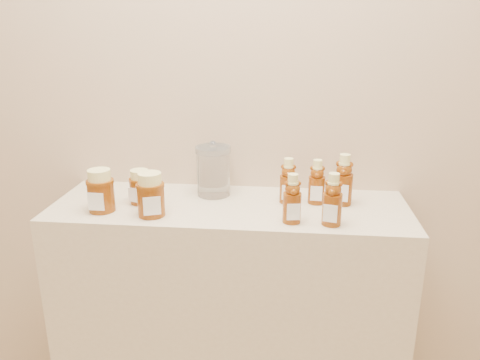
# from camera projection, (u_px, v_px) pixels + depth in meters

# --- Properties ---
(wall_back) EXTENTS (3.50, 0.02, 2.70)m
(wall_back) POSITION_uv_depth(u_px,v_px,m) (236.00, 64.00, 1.63)
(wall_back) COLOR tan
(wall_back) RESTS_ON ground
(display_table) EXTENTS (1.20, 0.40, 0.90)m
(display_table) POSITION_uv_depth(u_px,v_px,m) (230.00, 319.00, 1.72)
(display_table) COLOR #C1B08D
(display_table) RESTS_ON ground
(bear_bottle_back_left) EXTENTS (0.06, 0.06, 0.18)m
(bear_bottle_back_left) POSITION_uv_depth(u_px,v_px,m) (288.00, 178.00, 1.58)
(bear_bottle_back_left) COLOR #612807
(bear_bottle_back_left) RESTS_ON display_table
(bear_bottle_back_mid) EXTENTS (0.06, 0.06, 0.17)m
(bear_bottle_back_mid) POSITION_uv_depth(u_px,v_px,m) (317.00, 179.00, 1.57)
(bear_bottle_back_mid) COLOR #612807
(bear_bottle_back_mid) RESTS_ON display_table
(bear_bottle_back_right) EXTENTS (0.08, 0.08, 0.20)m
(bear_bottle_back_right) POSITION_uv_depth(u_px,v_px,m) (344.00, 176.00, 1.56)
(bear_bottle_back_right) COLOR #612807
(bear_bottle_back_right) RESTS_ON display_table
(bear_bottle_front_left) EXTENTS (0.07, 0.07, 0.18)m
(bear_bottle_front_left) POSITION_uv_depth(u_px,v_px,m) (292.00, 195.00, 1.41)
(bear_bottle_front_left) COLOR #612807
(bear_bottle_front_left) RESTS_ON display_table
(bear_bottle_front_right) EXTENTS (0.08, 0.08, 0.18)m
(bear_bottle_front_right) POSITION_uv_depth(u_px,v_px,m) (333.00, 196.00, 1.40)
(bear_bottle_front_right) COLOR #612807
(bear_bottle_front_right) RESTS_ON display_table
(honey_jar_left) EXTENTS (0.09, 0.09, 0.14)m
(honey_jar_left) POSITION_uv_depth(u_px,v_px,m) (101.00, 190.00, 1.51)
(honey_jar_left) COLOR #612807
(honey_jar_left) RESTS_ON display_table
(honey_jar_back) EXTENTS (0.09, 0.09, 0.12)m
(honey_jar_back) POSITION_uv_depth(u_px,v_px,m) (140.00, 187.00, 1.58)
(honey_jar_back) COLOR #612807
(honey_jar_back) RESTS_ON display_table
(honey_jar_front) EXTENTS (0.12, 0.12, 0.14)m
(honey_jar_front) POSITION_uv_depth(u_px,v_px,m) (151.00, 194.00, 1.47)
(honey_jar_front) COLOR #612807
(honey_jar_front) RESTS_ON display_table
(glass_canister) EXTENTS (0.13, 0.13, 0.19)m
(glass_canister) POSITION_uv_depth(u_px,v_px,m) (213.00, 169.00, 1.65)
(glass_canister) COLOR white
(glass_canister) RESTS_ON display_table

